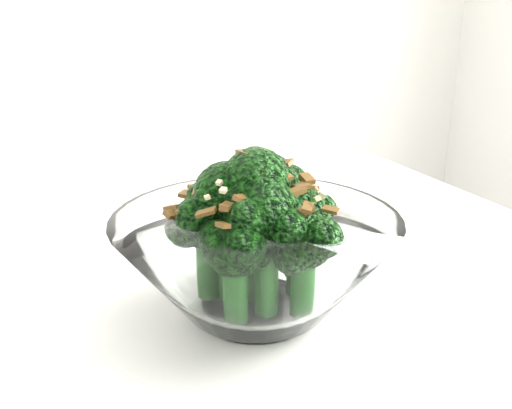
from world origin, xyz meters
name	(u,v)px	position (x,y,z in m)	size (l,w,h in m)	color
table	(7,378)	(0.08, 0.09, 0.68)	(1.27, 0.91, 0.75)	white
broccoli_dish	(257,252)	(0.29, 0.02, 0.81)	(0.23, 0.23, 0.14)	white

